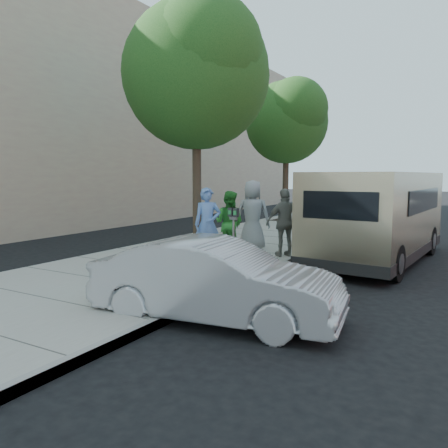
{
  "coord_description": "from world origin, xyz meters",
  "views": [
    {
      "loc": [
        5.44,
        -9.36,
        2.26
      ],
      "look_at": [
        0.26,
        -0.32,
        1.1
      ],
      "focal_mm": 35.0,
      "sensor_mm": 36.0,
      "label": 1
    }
  ],
  "objects_px": {
    "parking_meter": "(234,224)",
    "van": "(379,215)",
    "person_officer": "(208,224)",
    "tree_far": "(288,119)",
    "tree_near": "(197,69)",
    "person_gray_shirt": "(253,215)",
    "sedan": "(216,281)",
    "person_striped_polo": "(285,223)",
    "person_green_shirt": "(229,223)"
  },
  "relations": [
    {
      "from": "parking_meter",
      "to": "van",
      "type": "distance_m",
      "value": 4.01
    },
    {
      "from": "van",
      "to": "person_officer",
      "type": "relative_size",
      "value": 3.55
    },
    {
      "from": "tree_far",
      "to": "parking_meter",
      "type": "bearing_deg",
      "value": -74.94
    },
    {
      "from": "parking_meter",
      "to": "van",
      "type": "bearing_deg",
      "value": 56.46
    },
    {
      "from": "tree_near",
      "to": "tree_far",
      "type": "distance_m",
      "value": 7.63
    },
    {
      "from": "tree_far",
      "to": "tree_near",
      "type": "bearing_deg",
      "value": -90.0
    },
    {
      "from": "person_gray_shirt",
      "to": "person_officer",
      "type": "bearing_deg",
      "value": 61.63
    },
    {
      "from": "parking_meter",
      "to": "sedan",
      "type": "bearing_deg",
      "value": -55.24
    },
    {
      "from": "person_striped_polo",
      "to": "van",
      "type": "bearing_deg",
      "value": 167.78
    },
    {
      "from": "tree_far",
      "to": "person_gray_shirt",
      "type": "bearing_deg",
      "value": -74.5
    },
    {
      "from": "person_green_shirt",
      "to": "person_officer",
      "type": "bearing_deg",
      "value": 85.05
    },
    {
      "from": "person_gray_shirt",
      "to": "sedan",
      "type": "bearing_deg",
      "value": 91.65
    },
    {
      "from": "person_gray_shirt",
      "to": "parking_meter",
      "type": "bearing_deg",
      "value": 84.47
    },
    {
      "from": "tree_near",
      "to": "sedan",
      "type": "distance_m",
      "value": 8.93
    },
    {
      "from": "person_green_shirt",
      "to": "tree_near",
      "type": "bearing_deg",
      "value": -40.49
    },
    {
      "from": "parking_meter",
      "to": "person_striped_polo",
      "type": "relative_size",
      "value": 0.76
    },
    {
      "from": "van",
      "to": "person_striped_polo",
      "type": "bearing_deg",
      "value": -143.28
    },
    {
      "from": "sedan",
      "to": "person_officer",
      "type": "bearing_deg",
      "value": 25.92
    },
    {
      "from": "person_gray_shirt",
      "to": "person_striped_polo",
      "type": "distance_m",
      "value": 1.21
    },
    {
      "from": "parking_meter",
      "to": "person_green_shirt",
      "type": "height_order",
      "value": "person_green_shirt"
    },
    {
      "from": "tree_far",
      "to": "person_gray_shirt",
      "type": "height_order",
      "value": "tree_far"
    },
    {
      "from": "van",
      "to": "tree_far",
      "type": "bearing_deg",
      "value": 131.87
    },
    {
      "from": "van",
      "to": "person_green_shirt",
      "type": "bearing_deg",
      "value": -147.98
    },
    {
      "from": "van",
      "to": "sedan",
      "type": "distance_m",
      "value": 6.41
    },
    {
      "from": "sedan",
      "to": "parking_meter",
      "type": "bearing_deg",
      "value": 16.56
    },
    {
      "from": "person_gray_shirt",
      "to": "tree_far",
      "type": "bearing_deg",
      "value": -93.21
    },
    {
      "from": "parking_meter",
      "to": "person_officer",
      "type": "bearing_deg",
      "value": -176.24
    },
    {
      "from": "tree_near",
      "to": "person_gray_shirt",
      "type": "relative_size",
      "value": 3.79
    },
    {
      "from": "tree_near",
      "to": "person_green_shirt",
      "type": "relative_size",
      "value": 4.42
    },
    {
      "from": "tree_near",
      "to": "person_green_shirt",
      "type": "bearing_deg",
      "value": -38.51
    },
    {
      "from": "tree_near",
      "to": "tree_far",
      "type": "bearing_deg",
      "value": 90.0
    },
    {
      "from": "van",
      "to": "person_gray_shirt",
      "type": "xyz_separation_m",
      "value": [
        -3.25,
        -0.91,
        -0.09
      ]
    },
    {
      "from": "tree_near",
      "to": "sedan",
      "type": "relative_size",
      "value": 1.93
    },
    {
      "from": "tree_near",
      "to": "person_officer",
      "type": "relative_size",
      "value": 4.15
    },
    {
      "from": "tree_far",
      "to": "person_officer",
      "type": "height_order",
      "value": "tree_far"
    },
    {
      "from": "person_officer",
      "to": "person_green_shirt",
      "type": "relative_size",
      "value": 1.07
    },
    {
      "from": "tree_near",
      "to": "van",
      "type": "xyz_separation_m",
      "value": [
        5.56,
        0.16,
        -4.31
      ]
    },
    {
      "from": "tree_near",
      "to": "van",
      "type": "relative_size",
      "value": 1.17
    },
    {
      "from": "tree_near",
      "to": "person_striped_polo",
      "type": "xyz_separation_m",
      "value": [
        3.45,
        -1.14,
        -4.51
      ]
    },
    {
      "from": "tree_far",
      "to": "van",
      "type": "relative_size",
      "value": 1.01
    },
    {
      "from": "person_officer",
      "to": "person_green_shirt",
      "type": "bearing_deg",
      "value": 50.66
    },
    {
      "from": "person_striped_polo",
      "to": "parking_meter",
      "type": "bearing_deg",
      "value": 23.06
    },
    {
      "from": "tree_near",
      "to": "parking_meter",
      "type": "relative_size",
      "value": 5.6
    },
    {
      "from": "tree_near",
      "to": "person_green_shirt",
      "type": "height_order",
      "value": "tree_near"
    },
    {
      "from": "person_green_shirt",
      "to": "person_gray_shirt",
      "type": "distance_m",
      "value": 0.93
    },
    {
      "from": "tree_near",
      "to": "parking_meter",
      "type": "distance_m",
      "value": 5.89
    },
    {
      "from": "parking_meter",
      "to": "sedan",
      "type": "xyz_separation_m",
      "value": [
        1.52,
        -3.37,
        -0.48
      ]
    },
    {
      "from": "parking_meter",
      "to": "person_officer",
      "type": "relative_size",
      "value": 0.74
    },
    {
      "from": "tree_far",
      "to": "van",
      "type": "distance_m",
      "value": 9.98
    },
    {
      "from": "tree_near",
      "to": "sedan",
      "type": "xyz_separation_m",
      "value": [
        4.3,
        -6.1,
        -4.91
      ]
    }
  ]
}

